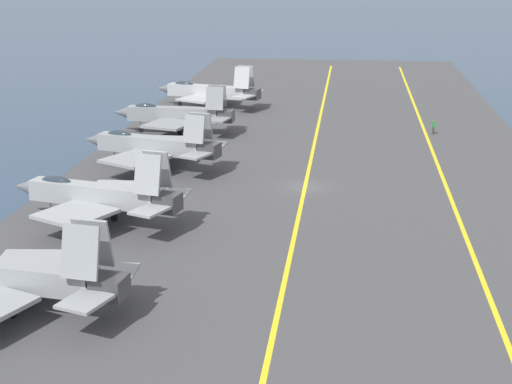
{
  "coord_description": "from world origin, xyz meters",
  "views": [
    {
      "loc": [
        -71.15,
        -3.97,
        21.53
      ],
      "look_at": [
        -10.43,
        3.41,
        2.9
      ],
      "focal_mm": 55.0,
      "sensor_mm": 36.0,
      "label": 1
    }
  ],
  "objects_px": {
    "parked_jet_fourth": "(153,145)",
    "parked_jet_fifth": "(176,114)",
    "parked_jet_second": "(9,275)",
    "parked_jet_sixth": "(209,91)",
    "parked_jet_third": "(98,195)",
    "crew_green_vest": "(434,126)"
  },
  "relations": [
    {
      "from": "parked_jet_fifth",
      "to": "parked_jet_fourth",
      "type": "bearing_deg",
      "value": -175.47
    },
    {
      "from": "parked_jet_fifth",
      "to": "crew_green_vest",
      "type": "bearing_deg",
      "value": -83.96
    },
    {
      "from": "parked_jet_fourth",
      "to": "parked_jet_second",
      "type": "bearing_deg",
      "value": 178.87
    },
    {
      "from": "parked_jet_fourth",
      "to": "crew_green_vest",
      "type": "relative_size",
      "value": 8.65
    },
    {
      "from": "parked_jet_second",
      "to": "crew_green_vest",
      "type": "bearing_deg",
      "value": -29.89
    },
    {
      "from": "parked_jet_fifth",
      "to": "parked_jet_third",
      "type": "bearing_deg",
      "value": -178.05
    },
    {
      "from": "parked_jet_third",
      "to": "crew_green_vest",
      "type": "distance_m",
      "value": 48.0
    },
    {
      "from": "parked_jet_fourth",
      "to": "parked_jet_fifth",
      "type": "bearing_deg",
      "value": 4.53
    },
    {
      "from": "parked_jet_second",
      "to": "parked_jet_sixth",
      "type": "xyz_separation_m",
      "value": [
        67.07,
        -0.46,
        0.1
      ]
    },
    {
      "from": "parked_jet_second",
      "to": "parked_jet_sixth",
      "type": "relative_size",
      "value": 1.03
    },
    {
      "from": "parked_jet_third",
      "to": "parked_jet_fourth",
      "type": "xyz_separation_m",
      "value": [
        17.35,
        -0.16,
        -0.05
      ]
    },
    {
      "from": "parked_jet_second",
      "to": "parked_jet_fifth",
      "type": "height_order",
      "value": "parked_jet_second"
    },
    {
      "from": "parked_jet_fourth",
      "to": "parked_jet_sixth",
      "type": "distance_m",
      "value": 33.71
    },
    {
      "from": "parked_jet_second",
      "to": "parked_jet_fourth",
      "type": "xyz_separation_m",
      "value": [
        33.36,
        -0.66,
        0.24
      ]
    },
    {
      "from": "parked_jet_fifth",
      "to": "crew_green_vest",
      "type": "distance_m",
      "value": 31.52
    },
    {
      "from": "parked_jet_fourth",
      "to": "parked_jet_fifth",
      "type": "xyz_separation_m",
      "value": [
        16.65,
        1.32,
        -0.11
      ]
    },
    {
      "from": "parked_jet_sixth",
      "to": "crew_green_vest",
      "type": "distance_m",
      "value": 33.2
    },
    {
      "from": "parked_jet_sixth",
      "to": "crew_green_vest",
      "type": "relative_size",
      "value": 8.98
    },
    {
      "from": "parked_jet_fourth",
      "to": "parked_jet_sixth",
      "type": "bearing_deg",
      "value": 0.34
    },
    {
      "from": "parked_jet_third",
      "to": "parked_jet_fifth",
      "type": "bearing_deg",
      "value": 1.95
    },
    {
      "from": "parked_jet_sixth",
      "to": "parked_jet_second",
      "type": "bearing_deg",
      "value": 179.61
    },
    {
      "from": "parked_jet_second",
      "to": "crew_green_vest",
      "type": "distance_m",
      "value": 61.52
    }
  ]
}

